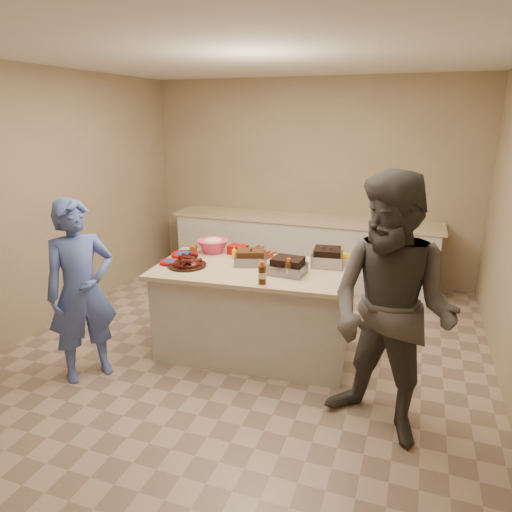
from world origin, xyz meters
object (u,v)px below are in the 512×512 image
(bbq_bottle_b, at_px, (288,278))
(bbq_bottle_a, at_px, (262,284))
(mustard_bottle, at_px, (234,259))
(roasting_pan, at_px, (327,265))
(plastic_cup, at_px, (194,253))
(island, at_px, (254,352))
(guest_gray, at_px, (379,430))
(rib_platter, at_px, (187,266))
(coleslaw_bowl, at_px, (213,252))
(guest_blue, at_px, (91,374))

(bbq_bottle_b, bearing_deg, bbq_bottle_a, -127.17)
(bbq_bottle_a, distance_m, mustard_bottle, 0.75)
(roasting_pan, distance_m, plastic_cup, 1.36)
(island, bearing_deg, guest_gray, -36.65)
(bbq_bottle_a, bearing_deg, bbq_bottle_b, 52.83)
(bbq_bottle_a, height_order, bbq_bottle_b, bbq_bottle_a)
(roasting_pan, xyz_separation_m, bbq_bottle_a, (-0.41, -0.67, 0.00))
(island, distance_m, bbq_bottle_b, 0.95)
(mustard_bottle, height_order, guest_gray, mustard_bottle)
(rib_platter, relative_size, guest_gray, 0.19)
(coleslaw_bowl, distance_m, mustard_bottle, 0.32)
(bbq_bottle_b, relative_size, mustard_bottle, 1.50)
(island, height_order, coleslaw_bowl, coleslaw_bowl)
(island, xyz_separation_m, roasting_pan, (0.62, 0.30, 0.87))
(island, xyz_separation_m, rib_platter, (-0.61, -0.17, 0.87))
(bbq_bottle_b, distance_m, plastic_cup, 1.17)
(bbq_bottle_a, xyz_separation_m, guest_blue, (-1.44, -0.50, -0.87))
(coleslaw_bowl, bearing_deg, plastic_cup, -147.40)
(guest_blue, bearing_deg, rib_platter, -6.11)
(mustard_bottle, relative_size, guest_blue, 0.07)
(bbq_bottle_a, bearing_deg, mustard_bottle, 130.49)
(bbq_bottle_b, xyz_separation_m, guest_blue, (-1.61, -0.72, -0.87))
(bbq_bottle_b, distance_m, guest_gray, 1.40)
(rib_platter, xyz_separation_m, bbq_bottle_a, (0.81, -0.20, 0.00))
(bbq_bottle_a, relative_size, guest_gray, 0.10)
(coleslaw_bowl, xyz_separation_m, guest_gray, (1.84, -1.12, -0.87))
(island, relative_size, bbq_bottle_a, 9.37)
(bbq_bottle_b, bearing_deg, guest_blue, -155.97)
(mustard_bottle, xyz_separation_m, guest_gray, (1.55, -0.99, -0.87))
(guest_gray, bearing_deg, island, 173.28)
(coleslaw_bowl, bearing_deg, bbq_bottle_b, -27.29)
(rib_platter, relative_size, guest_blue, 0.23)
(island, bearing_deg, plastic_cup, 157.99)
(roasting_pan, relative_size, coleslaw_bowl, 0.89)
(rib_platter, bearing_deg, plastic_cup, 109.02)
(plastic_cup, bearing_deg, rib_platter, -70.98)
(bbq_bottle_a, xyz_separation_m, guest_gray, (1.06, -0.42, -0.87))
(coleslaw_bowl, xyz_separation_m, bbq_bottle_b, (0.94, -0.49, 0.00))
(island, distance_m, mustard_bottle, 0.93)
(bbq_bottle_b, bearing_deg, rib_platter, -179.07)
(rib_platter, bearing_deg, guest_blue, -132.11)
(rib_platter, relative_size, roasting_pan, 1.28)
(mustard_bottle, distance_m, guest_blue, 1.68)
(bbq_bottle_a, bearing_deg, guest_blue, -160.90)
(roasting_pan, height_order, guest_blue, roasting_pan)
(bbq_bottle_b, distance_m, mustard_bottle, 0.74)
(coleslaw_bowl, distance_m, guest_gray, 2.32)
(guest_blue, height_order, guest_gray, guest_gray)
(coleslaw_bowl, relative_size, bbq_bottle_a, 1.62)
(roasting_pan, relative_size, bbq_bottle_a, 1.45)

